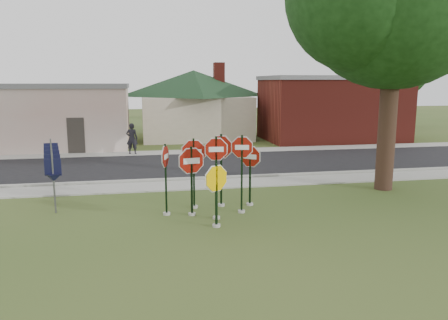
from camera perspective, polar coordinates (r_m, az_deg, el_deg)
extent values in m
plane|color=#364E1D|center=(13.18, -0.99, -8.86)|extent=(120.00, 120.00, 0.00)
cube|color=gray|center=(18.41, -3.90, -3.27)|extent=(60.00, 1.60, 0.06)
cube|color=black|center=(22.79, -5.26, -0.71)|extent=(60.00, 7.00, 0.04)
cube|color=gray|center=(27.01, -6.14, 1.00)|extent=(60.00, 1.60, 0.06)
cube|color=gray|center=(19.37, -4.26, -2.48)|extent=(60.00, 0.20, 0.14)
cylinder|color=#A5A39A|center=(14.02, -1.01, -7.52)|extent=(0.24, 0.24, 0.08)
cube|color=black|center=(13.69, -1.02, -2.39)|extent=(0.06, 0.05, 2.65)
cylinder|color=white|center=(13.52, -1.03, 1.42)|extent=(1.00, 0.09, 1.00)
cylinder|color=maroon|center=(13.52, -1.03, 1.42)|extent=(0.93, 0.09, 0.93)
cube|color=white|center=(13.52, -1.03, 1.42)|extent=(0.46, 0.05, 0.16)
cylinder|color=#A5A39A|center=(13.27, -0.99, -8.55)|extent=(0.24, 0.24, 0.08)
cube|color=black|center=(13.00, -1.01, -4.68)|extent=(0.08, 0.07, 1.94)
cylinder|color=white|center=(12.88, -1.01, -2.44)|extent=(1.00, 0.54, 1.12)
cylinder|color=#FFC300|center=(12.88, -1.01, -2.44)|extent=(0.92, 0.51, 1.04)
cylinder|color=#A5A39A|center=(14.41, -4.20, -7.05)|extent=(0.24, 0.24, 0.08)
cube|color=black|center=(14.13, -4.25, -2.79)|extent=(0.07, 0.06, 2.28)
cylinder|color=white|center=(13.99, -4.29, -0.11)|extent=(1.15, 0.25, 1.17)
cylinder|color=maroon|center=(13.99, -4.29, -0.11)|extent=(1.07, 0.23, 1.09)
cube|color=white|center=(13.99, -4.29, -0.11)|extent=(0.53, 0.12, 0.19)
cylinder|color=#A5A39A|center=(14.67, 2.30, -6.72)|extent=(0.24, 0.24, 0.08)
cube|color=black|center=(14.36, 2.34, -1.89)|extent=(0.07, 0.06, 2.61)
cylinder|color=white|center=(14.20, 2.37, 1.67)|extent=(0.96, 0.26, 0.99)
cylinder|color=maroon|center=(14.20, 2.37, 1.67)|extent=(0.89, 0.25, 0.92)
cube|color=white|center=(14.20, 2.37, 1.67)|extent=(0.44, 0.12, 0.16)
cylinder|color=#A5A39A|center=(15.41, -0.36, -5.88)|extent=(0.24, 0.24, 0.08)
cube|color=black|center=(15.12, -0.37, -1.38)|extent=(0.08, 0.07, 2.55)
cylinder|color=white|center=(14.97, -0.37, 1.74)|extent=(0.94, 0.62, 1.11)
cylinder|color=maroon|center=(14.97, -0.37, 1.74)|extent=(0.87, 0.58, 1.03)
cube|color=white|center=(14.97, -0.37, 1.74)|extent=(0.43, 0.29, 0.18)
cylinder|color=#A5A39A|center=(15.22, -3.90, -6.11)|extent=(0.24, 0.24, 0.08)
cube|color=black|center=(14.94, -3.95, -1.78)|extent=(0.06, 0.05, 2.43)
cylinder|color=white|center=(14.80, -3.99, 1.06)|extent=(1.16, 0.08, 1.16)
cylinder|color=maroon|center=(14.80, -3.99, 1.06)|extent=(1.08, 0.08, 1.08)
cube|color=white|center=(14.80, -3.99, 1.06)|extent=(0.54, 0.04, 0.19)
cylinder|color=#A5A39A|center=(15.54, 3.39, -5.76)|extent=(0.24, 0.24, 0.08)
cube|color=black|center=(15.29, 3.43, -2.00)|extent=(0.08, 0.08, 2.16)
cylinder|color=white|center=(15.16, 3.45, 0.45)|extent=(0.84, 0.64, 1.04)
cylinder|color=maroon|center=(15.16, 3.45, 0.45)|extent=(0.78, 0.60, 0.96)
cube|color=white|center=(15.16, 3.45, 0.45)|extent=(0.39, 0.30, 0.17)
cylinder|color=#A5A39A|center=(14.54, -7.49, -6.95)|extent=(0.24, 0.24, 0.08)
cube|color=black|center=(14.25, -7.60, -2.59)|extent=(0.07, 0.07, 2.35)
cylinder|color=white|center=(14.10, -7.67, 0.46)|extent=(0.33, 0.95, 1.00)
cylinder|color=maroon|center=(14.10, -7.67, 0.46)|extent=(0.32, 0.89, 0.93)
cube|color=white|center=(14.10, -7.67, 0.46)|extent=(0.16, 0.44, 0.16)
cube|color=#59595E|center=(15.42, -21.33, -2.89)|extent=(0.05, 0.05, 2.00)
cube|color=black|center=(15.32, -21.46, -0.89)|extent=(0.55, 0.13, 0.55)
cone|color=black|center=(15.38, -21.38, -2.17)|extent=(0.65, 0.65, 0.25)
cube|color=#59595E|center=(16.42, -21.39, -2.14)|extent=(0.05, 0.05, 2.00)
cube|color=black|center=(16.32, -21.52, -0.25)|extent=(0.55, 0.09, 0.55)
cone|color=black|center=(16.38, -21.44, -1.45)|extent=(0.62, 0.62, 0.25)
cube|color=#59595E|center=(17.42, -21.45, -1.47)|extent=(0.05, 0.05, 2.00)
cube|color=black|center=(17.33, -21.57, 0.32)|extent=(0.55, 0.05, 0.55)
cone|color=black|center=(17.39, -21.49, -0.82)|extent=(0.58, 0.58, 0.25)
cube|color=#59595E|center=(18.42, -21.50, -0.87)|extent=(0.05, 0.05, 2.00)
cube|color=black|center=(18.33, -21.61, 0.82)|extent=(0.55, 0.05, 0.55)
cone|color=black|center=(18.39, -21.54, -0.26)|extent=(0.58, 0.58, 0.25)
cube|color=#59595E|center=(19.43, -21.54, -0.33)|extent=(0.05, 0.05, 2.00)
cube|color=black|center=(19.34, -21.65, 1.27)|extent=(0.55, 0.09, 0.55)
cone|color=black|center=(19.40, -21.58, 0.25)|extent=(0.62, 0.62, 0.25)
cube|color=silver|center=(31.15, -23.60, 5.08)|extent=(12.00, 6.00, 4.00)
cube|color=slate|center=(31.06, -23.87, 8.84)|extent=(12.20, 6.20, 0.30)
cube|color=#332D28|center=(27.77, -18.76, 3.00)|extent=(1.00, 0.10, 2.20)
cube|color=#BAAC94|center=(34.64, -3.93, 5.66)|extent=(8.00, 8.00, 3.20)
pyramid|color=black|center=(34.54, -4.00, 11.62)|extent=(11.60, 11.60, 2.00)
cube|color=maroon|center=(34.83, -0.66, 11.30)|extent=(0.80, 0.80, 1.60)
cube|color=maroon|center=(33.93, 13.93, 6.39)|extent=(10.00, 6.00, 4.50)
cube|color=slate|center=(33.87, 14.10, 10.36)|extent=(10.20, 6.20, 0.30)
cube|color=white|center=(30.40, 12.82, 6.70)|extent=(2.00, 0.08, 0.90)
cylinder|color=black|center=(18.52, 20.61, 5.49)|extent=(0.70, 0.70, 6.00)
cylinder|color=black|center=(45.30, 21.57, 6.54)|extent=(0.50, 0.50, 4.00)
sphere|color=black|center=(45.26, 21.87, 11.08)|extent=(5.60, 5.60, 5.60)
imported|color=black|center=(26.52, -11.94, 2.76)|extent=(0.73, 0.54, 1.85)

